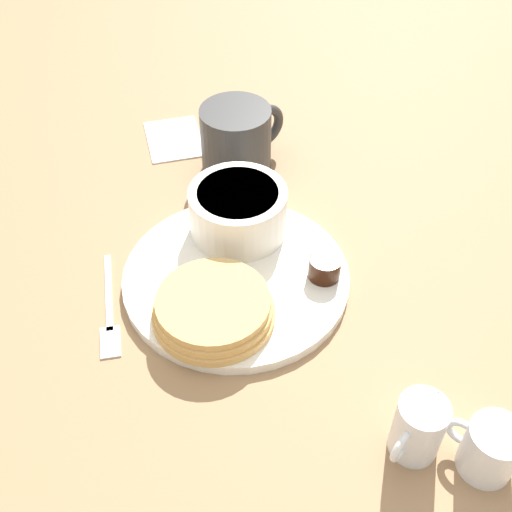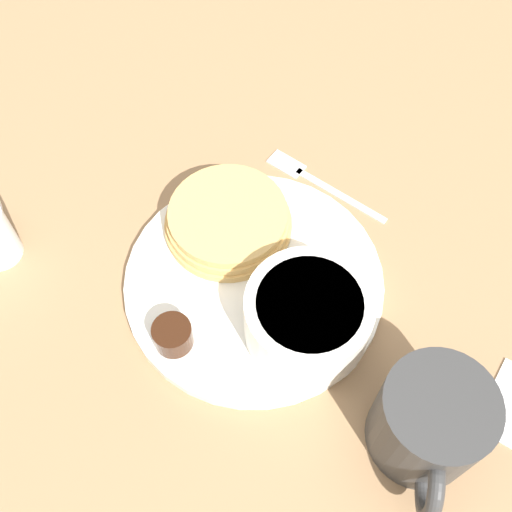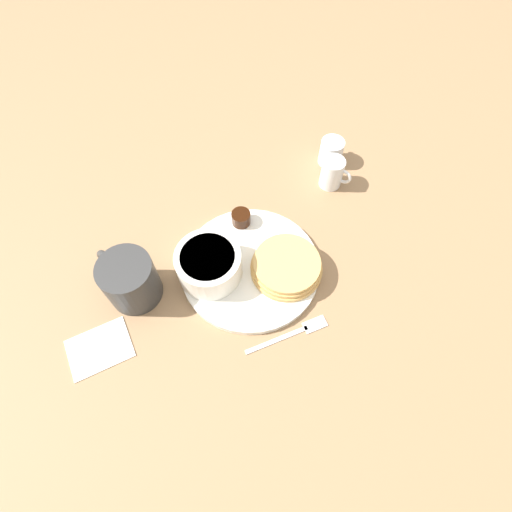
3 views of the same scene
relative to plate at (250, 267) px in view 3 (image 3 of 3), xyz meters
The scene contains 11 objects.
ground_plane 0.01m from the plate, ahead, with size 4.00×4.00×0.00m, color #93704C.
plate is the anchor object (origin of this frame).
pancake_stack 0.07m from the plate, 141.64° to the left, with size 0.12×0.12×0.03m.
bowl 0.08m from the plate, 20.36° to the right, with size 0.11×0.11×0.06m.
syrup_cup 0.10m from the plate, 110.36° to the right, with size 0.03×0.03×0.03m.
butter_ramekin 0.09m from the plate, 29.36° to the right, with size 0.04×0.04×0.04m.
coffee_mug 0.20m from the plate, 18.59° to the right, with size 0.09×0.12×0.09m.
creamer_pitcher_near 0.25m from the plate, 160.21° to the right, with size 0.04×0.06×0.07m.
creamer_pitcher_far 0.30m from the plate, 153.60° to the right, with size 0.06×0.05×0.06m.
fork 0.14m from the plate, 91.82° to the left, with size 0.14×0.03×0.00m.
napkin 0.28m from the plate, ahead, with size 0.10×0.08×0.00m.
Camera 3 is at (0.16, 0.29, 0.62)m, focal length 28.00 mm.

